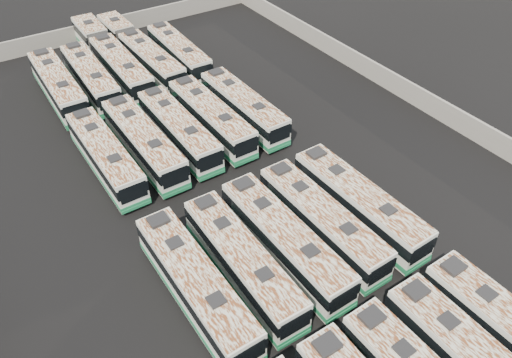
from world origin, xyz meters
name	(u,v)px	position (x,y,z in m)	size (l,w,h in m)	color
ground	(246,193)	(0.00, 0.00, 0.00)	(140.00, 140.00, 0.00)	black
perimeter_wall	(246,184)	(0.00, 0.00, 1.10)	(45.20, 73.20, 2.20)	slate
bus_midfront_far_left	(196,285)	(-8.55, -7.43, 1.81)	(2.75, 12.61, 3.55)	silver
bus_midfront_left	(242,262)	(-4.98, -7.42, 1.77)	(2.73, 12.29, 3.46)	silver
bus_midfront_center	(284,241)	(-1.48, -7.45, 1.82)	(2.87, 12.67, 3.56)	silver
bus_midfront_right	(321,221)	(2.00, -7.32, 1.77)	(2.82, 12.33, 3.46)	silver
bus_midfront_far_right	(359,204)	(5.55, -7.45, 1.81)	(2.98, 12.64, 3.55)	silver
bus_midback_far_left	(106,156)	(-8.56, 9.05, 1.77)	(2.70, 12.30, 3.46)	silver
bus_midback_left	(144,142)	(-5.02, 9.05, 1.82)	(2.78, 12.66, 3.56)	silver
bus_midback_center	(179,130)	(-1.51, 9.15, 1.76)	(2.61, 12.25, 3.45)	silver
bus_midback_right	(211,118)	(1.97, 9.25, 1.79)	(2.74, 12.42, 3.49)	silver
bus_midback_far_right	(243,107)	(5.57, 9.18, 1.76)	(2.75, 12.26, 3.45)	silver
bus_back_far_left	(59,86)	(-8.43, 23.10, 1.84)	(2.89, 12.81, 3.60)	silver
bus_back_left	(91,78)	(-4.99, 23.05, 1.81)	(2.97, 12.60, 3.53)	silver
bus_back_center	(111,56)	(-1.44, 26.55, 1.83)	(3.02, 19.82, 3.59)	silver
bus_back_right	(139,51)	(1.94, 26.27, 1.76)	(3.04, 19.01, 3.44)	silver
bus_back_far_right	(179,53)	(5.54, 23.19, 1.75)	(2.89, 12.24, 3.43)	silver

